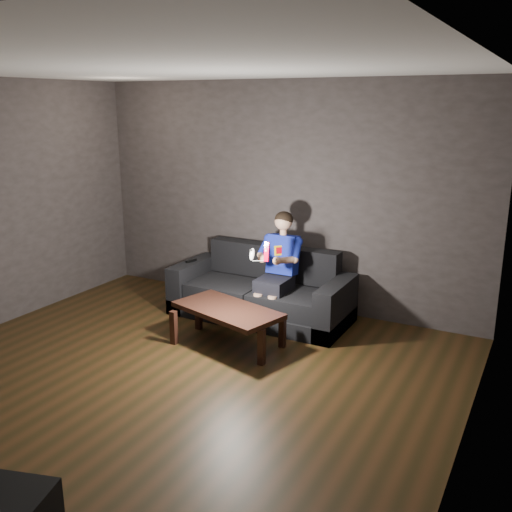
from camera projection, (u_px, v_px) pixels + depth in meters
The scene contains 10 objects.
floor at pixel (159, 387), 5.05m from camera, with size 5.00×5.00×0.00m, color black.
back_wall at pixel (282, 196), 6.82m from camera, with size 5.00×0.04×2.70m, color #342E2C.
right_wall at pixel (471, 282), 3.56m from camera, with size 0.04×5.00×2.70m, color #342E2C.
ceiling at pixel (143, 66), 4.34m from camera, with size 5.00×5.00×0.02m, color silver.
sofa at pixel (262, 295), 6.64m from camera, with size 2.06×0.89×0.80m.
child at pixel (278, 261), 6.37m from camera, with size 0.50×0.61×1.22m.
wii_remote_red at pixel (267, 252), 5.87m from camera, with size 0.06×0.08×0.21m.
nunchuk_white at pixel (252, 254), 5.97m from camera, with size 0.06×0.09×0.14m.
wii_remote_black at pixel (191, 261), 6.91m from camera, with size 0.07×0.15×0.03m.
coffee_table at pixel (227, 313), 5.82m from camera, with size 1.24×0.85×0.41m.
Camera 1 is at (2.91, -3.62, 2.44)m, focal length 40.00 mm.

